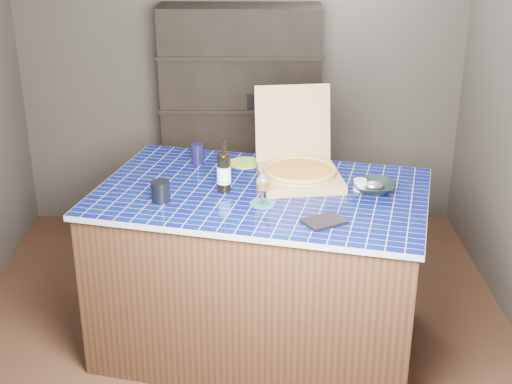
{
  "coord_description": "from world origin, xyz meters",
  "views": [
    {
      "loc": [
        0.13,
        -3.79,
        2.55
      ],
      "look_at": [
        0.12,
        0.0,
        0.96
      ],
      "focal_mm": 50.0,
      "sensor_mm": 36.0,
      "label": 1
    }
  ],
  "objects_px": {
    "wine_glass": "(263,184)",
    "kitchen_island": "(261,269)",
    "pizza_box": "(299,169)",
    "dvd_case": "(324,222)",
    "mead_bottle": "(224,171)",
    "bowl": "(373,187)"
  },
  "relations": [
    {
      "from": "mead_bottle",
      "to": "wine_glass",
      "type": "bearing_deg",
      "value": -40.7
    },
    {
      "from": "wine_glass",
      "to": "bowl",
      "type": "relative_size",
      "value": 0.71
    },
    {
      "from": "mead_bottle",
      "to": "bowl",
      "type": "height_order",
      "value": "mead_bottle"
    },
    {
      "from": "wine_glass",
      "to": "kitchen_island",
      "type": "bearing_deg",
      "value": 91.92
    },
    {
      "from": "kitchen_island",
      "to": "bowl",
      "type": "bearing_deg",
      "value": 11.82
    },
    {
      "from": "mead_bottle",
      "to": "bowl",
      "type": "xyz_separation_m",
      "value": [
        0.83,
        -0.02,
        -0.09
      ]
    },
    {
      "from": "pizza_box",
      "to": "mead_bottle",
      "type": "height_order",
      "value": "pizza_box"
    },
    {
      "from": "mead_bottle",
      "to": "kitchen_island",
      "type": "bearing_deg",
      "value": 1.89
    },
    {
      "from": "pizza_box",
      "to": "bowl",
      "type": "distance_m",
      "value": 0.45
    },
    {
      "from": "pizza_box",
      "to": "mead_bottle",
      "type": "relative_size",
      "value": 1.99
    },
    {
      "from": "kitchen_island",
      "to": "mead_bottle",
      "type": "bearing_deg",
      "value": -164.14
    },
    {
      "from": "bowl",
      "to": "pizza_box",
      "type": "bearing_deg",
      "value": 155.62
    },
    {
      "from": "wine_glass",
      "to": "dvd_case",
      "type": "height_order",
      "value": "wine_glass"
    },
    {
      "from": "kitchen_island",
      "to": "pizza_box",
      "type": "relative_size",
      "value": 3.41
    },
    {
      "from": "mead_bottle",
      "to": "wine_glass",
      "type": "relative_size",
      "value": 1.83
    },
    {
      "from": "pizza_box",
      "to": "dvd_case",
      "type": "xyz_separation_m",
      "value": [
        0.1,
        -0.59,
        -0.06
      ]
    },
    {
      "from": "kitchen_island",
      "to": "wine_glass",
      "type": "xyz_separation_m",
      "value": [
        0.01,
        -0.19,
        0.62
      ]
    },
    {
      "from": "mead_bottle",
      "to": "dvd_case",
      "type": "xyz_separation_m",
      "value": [
        0.52,
        -0.42,
        -0.11
      ]
    },
    {
      "from": "wine_glass",
      "to": "dvd_case",
      "type": "bearing_deg",
      "value": -37.7
    },
    {
      "from": "kitchen_island",
      "to": "wine_glass",
      "type": "bearing_deg",
      "value": -74.12
    },
    {
      "from": "wine_glass",
      "to": "bowl",
      "type": "height_order",
      "value": "wine_glass"
    },
    {
      "from": "kitchen_island",
      "to": "dvd_case",
      "type": "relative_size",
      "value": 10.16
    }
  ]
}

